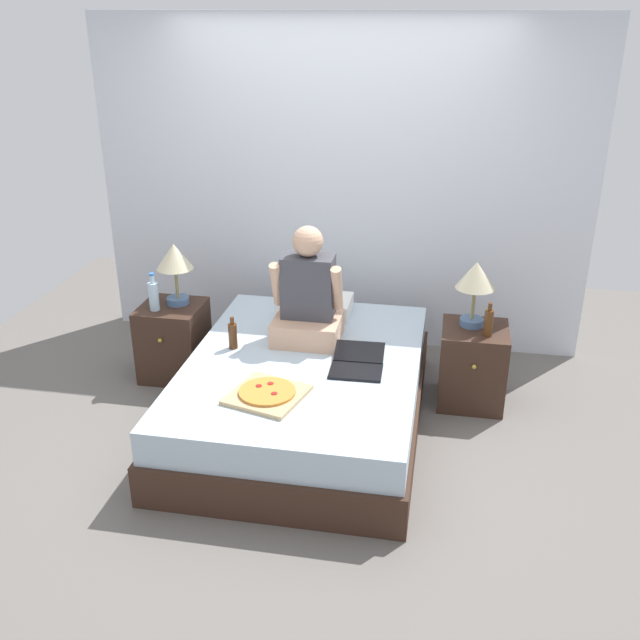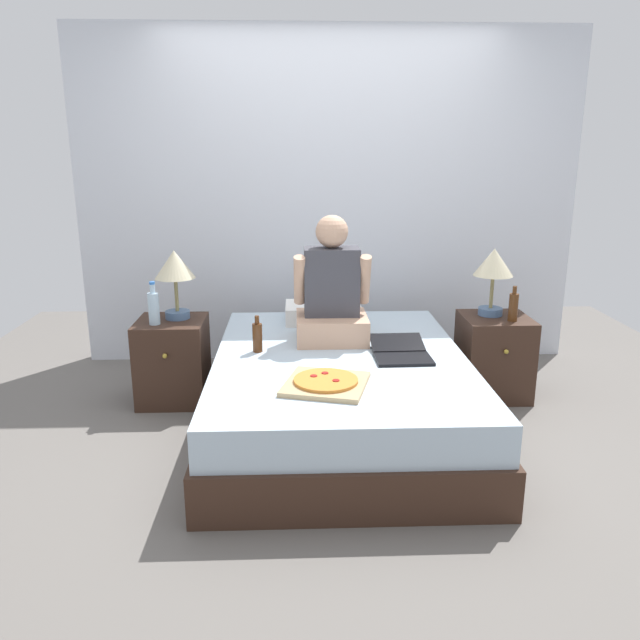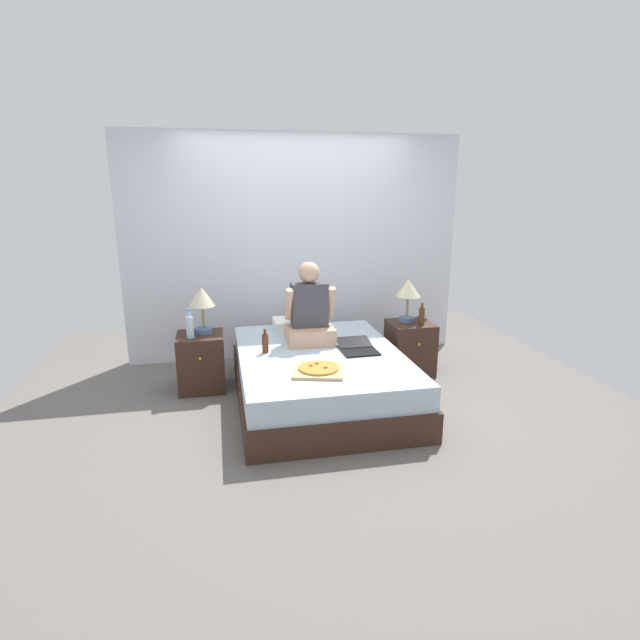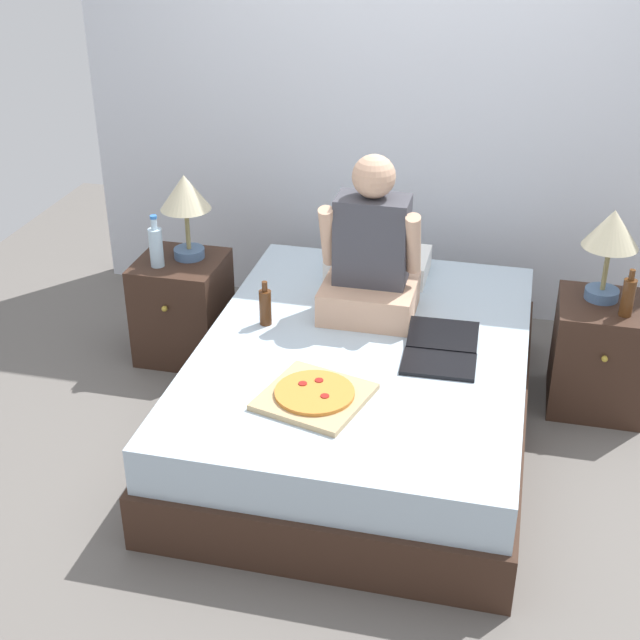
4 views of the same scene
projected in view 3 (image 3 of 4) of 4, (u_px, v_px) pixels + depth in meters
ground_plane at (320, 399)px, 4.67m from camera, size 5.79×5.79×0.00m
wall_back at (295, 248)px, 5.66m from camera, size 3.79×0.12×2.50m
bed at (320, 376)px, 4.61m from camera, size 1.50×2.06×0.47m
nightstand_left at (201, 362)px, 4.85m from camera, size 0.44×0.47×0.55m
lamp_on_left_nightstand at (202, 300)px, 4.75m from camera, size 0.26×0.26×0.45m
water_bottle at (190, 326)px, 4.65m from camera, size 0.07×0.07×0.28m
nightstand_right at (410, 348)px, 5.27m from camera, size 0.44×0.47×0.55m
lamp_on_right_nightstand at (408, 291)px, 5.16m from camera, size 0.26×0.26×0.45m
beer_bottle at (422, 316)px, 5.10m from camera, size 0.06×0.06×0.23m
pillow at (299, 324)px, 5.23m from camera, size 0.52×0.34×0.12m
person_seated at (310, 313)px, 4.77m from camera, size 0.47×0.40×0.78m
laptop at (358, 349)px, 4.57m from camera, size 0.33×0.42×0.07m
pizza_box at (319, 370)px, 4.06m from camera, size 0.49×0.49×0.05m
beer_bottle_on_bed at (265, 343)px, 4.51m from camera, size 0.06×0.06×0.22m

